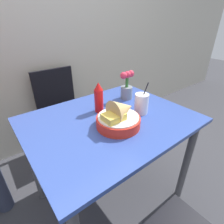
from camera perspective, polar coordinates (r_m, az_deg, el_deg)
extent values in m
plane|color=#38383D|center=(1.59, -0.46, -25.44)|extent=(12.00, 12.00, 0.00)
cube|color=#B7B2A3|center=(1.85, -22.98, 27.18)|extent=(7.00, 0.06, 2.60)
cube|color=#334C9E|center=(1.09, -0.60, -2.61)|extent=(1.00, 0.79, 0.02)
cylinder|color=#4C4C51|center=(1.43, 23.11, -14.89)|extent=(0.05, 0.05, 0.71)
cylinder|color=#4C4C51|center=(1.43, -24.22, -15.24)|extent=(0.05, 0.05, 0.71)
cylinder|color=#4C4C51|center=(1.74, 4.33, -3.73)|extent=(0.05, 0.05, 0.71)
cylinder|color=black|center=(1.28, 18.28, -31.18)|extent=(0.03, 0.03, 0.41)
cylinder|color=black|center=(1.72, -17.12, -11.83)|extent=(0.03, 0.03, 0.41)
cylinder|color=black|center=(1.83, -6.68, -7.71)|extent=(0.03, 0.03, 0.41)
cylinder|color=black|center=(2.00, -21.11, -6.18)|extent=(0.03, 0.03, 0.41)
cylinder|color=black|center=(2.10, -11.91, -2.97)|extent=(0.03, 0.03, 0.41)
cube|color=black|center=(1.78, -15.06, -1.28)|extent=(0.40, 0.40, 0.02)
cube|color=black|center=(1.85, -18.30, 6.90)|extent=(0.40, 0.03, 0.42)
cylinder|color=red|center=(0.99, 2.05, -3.21)|extent=(0.25, 0.25, 0.06)
cylinder|color=white|center=(0.98, 2.08, -1.58)|extent=(0.23, 0.23, 0.01)
cone|color=tan|center=(0.98, 3.53, 0.88)|extent=(0.14, 0.14, 0.14)
cube|color=#E5C14C|center=(0.93, 0.53, -1.77)|extent=(0.11, 0.09, 0.04)
cylinder|color=red|center=(1.13, -4.52, 3.66)|extent=(0.06, 0.06, 0.15)
cone|color=red|center=(1.09, -4.72, 8.40)|extent=(0.05, 0.05, 0.05)
cylinder|color=silver|center=(1.13, 9.56, 2.70)|extent=(0.09, 0.09, 0.13)
cylinder|color=black|center=(1.14, 9.52, 2.23)|extent=(0.08, 0.08, 0.11)
cylinder|color=black|center=(1.12, 10.27, 5.57)|extent=(0.01, 0.06, 0.18)
cylinder|color=gray|center=(1.34, 4.75, 6.32)|extent=(0.09, 0.09, 0.09)
cylinder|color=#33722D|center=(1.30, 4.91, 9.90)|extent=(0.02, 0.02, 0.08)
sphere|color=#DB334C|center=(1.29, 5.00, 12.08)|extent=(0.05, 0.05, 0.05)
sphere|color=#DB334C|center=(1.27, 3.81, 11.82)|extent=(0.05, 0.05, 0.05)
sphere|color=#DB334C|center=(1.31, 6.15, 12.33)|extent=(0.05, 0.05, 0.05)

